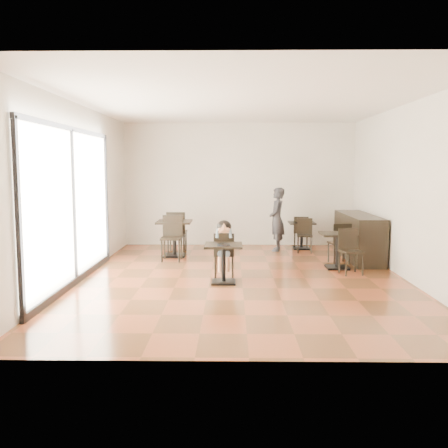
{
  "coord_description": "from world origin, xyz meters",
  "views": [
    {
      "loc": [
        -0.19,
        -9.1,
        2.05
      ],
      "look_at": [
        -0.33,
        0.09,
        1.0
      ],
      "focal_mm": 40.0,
      "sensor_mm": 36.0,
      "label": 1
    }
  ],
  "objects_px": {
    "cafe_table_mid": "(337,251)",
    "cafe_table_back": "(301,235)",
    "child": "(224,249)",
    "adult_patron": "(277,219)",
    "cafe_table_left": "(174,239)",
    "chair_mid_a": "(339,243)",
    "chair_mid_b": "(351,252)",
    "chair_left_b": "(172,238)",
    "chair_left_a": "(177,232)",
    "chair_back_b": "(305,236)",
    "child_table": "(224,264)",
    "child_chair": "(224,254)",
    "chair_back_a": "(301,232)"
  },
  "relations": [
    {
      "from": "child_table",
      "to": "chair_back_a",
      "type": "xyz_separation_m",
      "value": [
        1.9,
        3.91,
        0.06
      ]
    },
    {
      "from": "child_table",
      "to": "cafe_table_left",
      "type": "distance_m",
      "value": 2.91
    },
    {
      "from": "chair_back_b",
      "to": "cafe_table_back",
      "type": "bearing_deg",
      "value": 96.8
    },
    {
      "from": "child",
      "to": "cafe_table_left",
      "type": "relative_size",
      "value": 1.28
    },
    {
      "from": "child",
      "to": "adult_patron",
      "type": "bearing_deg",
      "value": 66.86
    },
    {
      "from": "child_table",
      "to": "child_chair",
      "type": "height_order",
      "value": "child_chair"
    },
    {
      "from": "child_table",
      "to": "child",
      "type": "xyz_separation_m",
      "value": [
        0.0,
        0.55,
        0.18
      ]
    },
    {
      "from": "adult_patron",
      "to": "cafe_table_mid",
      "type": "bearing_deg",
      "value": 32.44
    },
    {
      "from": "chair_mid_a",
      "to": "chair_left_b",
      "type": "relative_size",
      "value": 0.88
    },
    {
      "from": "child",
      "to": "chair_left_b",
      "type": "distance_m",
      "value": 1.95
    },
    {
      "from": "chair_mid_a",
      "to": "chair_left_a",
      "type": "relative_size",
      "value": 0.88
    },
    {
      "from": "child_chair",
      "to": "chair_mid_b",
      "type": "xyz_separation_m",
      "value": [
        2.44,
        0.22,
        0.02
      ]
    },
    {
      "from": "cafe_table_mid",
      "to": "chair_mid_a",
      "type": "height_order",
      "value": "chair_mid_a"
    },
    {
      "from": "child_table",
      "to": "chair_left_a",
      "type": "relative_size",
      "value": 0.7
    },
    {
      "from": "adult_patron",
      "to": "chair_back_b",
      "type": "height_order",
      "value": "adult_patron"
    },
    {
      "from": "cafe_table_left",
      "to": "chair_mid_a",
      "type": "height_order",
      "value": "chair_mid_a"
    },
    {
      "from": "cafe_table_mid",
      "to": "chair_back_b",
      "type": "xyz_separation_m",
      "value": [
        -0.39,
        1.91,
        0.05
      ]
    },
    {
      "from": "cafe_table_mid",
      "to": "cafe_table_back",
      "type": "height_order",
      "value": "cafe_table_mid"
    },
    {
      "from": "child_chair",
      "to": "chair_mid_b",
      "type": "distance_m",
      "value": 2.45
    },
    {
      "from": "chair_left_a",
      "to": "chair_left_b",
      "type": "xyz_separation_m",
      "value": [
        0.0,
        -1.1,
        0.0
      ]
    },
    {
      "from": "chair_left_a",
      "to": "chair_back_b",
      "type": "xyz_separation_m",
      "value": [
        3.08,
        0.03,
        -0.09
      ]
    },
    {
      "from": "child_table",
      "to": "child_chair",
      "type": "distance_m",
      "value": 0.55
    },
    {
      "from": "cafe_table_left",
      "to": "cafe_table_back",
      "type": "distance_m",
      "value": 3.28
    },
    {
      "from": "chair_mid_b",
      "to": "chair_left_a",
      "type": "relative_size",
      "value": 0.88
    },
    {
      "from": "child_table",
      "to": "adult_patron",
      "type": "bearing_deg",
      "value": 70.21
    },
    {
      "from": "chair_left_a",
      "to": "chair_back_a",
      "type": "distance_m",
      "value": 3.16
    },
    {
      "from": "chair_mid_b",
      "to": "chair_back_a",
      "type": "distance_m",
      "value": 3.18
    },
    {
      "from": "child",
      "to": "chair_back_b",
      "type": "bearing_deg",
      "value": 54.65
    },
    {
      "from": "adult_patron",
      "to": "chair_mid_b",
      "type": "relative_size",
      "value": 1.78
    },
    {
      "from": "adult_patron",
      "to": "chair_left_b",
      "type": "relative_size",
      "value": 1.57
    },
    {
      "from": "chair_back_b",
      "to": "adult_patron",
      "type": "bearing_deg",
      "value": 165.76
    },
    {
      "from": "cafe_table_mid",
      "to": "chair_mid_b",
      "type": "relative_size",
      "value": 0.83
    },
    {
      "from": "chair_left_b",
      "to": "chair_back_b",
      "type": "height_order",
      "value": "chair_left_b"
    },
    {
      "from": "chair_back_b",
      "to": "cafe_table_mid",
      "type": "bearing_deg",
      "value": -71.75
    },
    {
      "from": "child_table",
      "to": "chair_mid_b",
      "type": "bearing_deg",
      "value": 17.62
    },
    {
      "from": "cafe_table_mid",
      "to": "cafe_table_left",
      "type": "bearing_deg",
      "value": 158.97
    },
    {
      "from": "chair_left_a",
      "to": "chair_left_b",
      "type": "relative_size",
      "value": 1.0
    },
    {
      "from": "adult_patron",
      "to": "chair_back_b",
      "type": "relative_size",
      "value": 1.9
    },
    {
      "from": "child_chair",
      "to": "child_table",
      "type": "bearing_deg",
      "value": 90.0
    },
    {
      "from": "cafe_table_back",
      "to": "chair_back_b",
      "type": "height_order",
      "value": "chair_back_b"
    },
    {
      "from": "adult_patron",
      "to": "chair_mid_b",
      "type": "height_order",
      "value": "adult_patron"
    },
    {
      "from": "child_table",
      "to": "child_chair",
      "type": "relative_size",
      "value": 0.83
    },
    {
      "from": "child_chair",
      "to": "chair_back_a",
      "type": "relative_size",
      "value": 1.03
    },
    {
      "from": "cafe_table_mid",
      "to": "chair_left_b",
      "type": "bearing_deg",
      "value": 167.28
    },
    {
      "from": "adult_patron",
      "to": "chair_left_b",
      "type": "distance_m",
      "value": 2.81
    },
    {
      "from": "chair_left_b",
      "to": "cafe_table_back",
      "type": "bearing_deg",
      "value": 30.24
    },
    {
      "from": "adult_patron",
      "to": "cafe_table_mid",
      "type": "distance_m",
      "value": 2.43
    },
    {
      "from": "adult_patron",
      "to": "chair_mid_a",
      "type": "xyz_separation_m",
      "value": [
        1.18,
        -1.61,
        -0.34
      ]
    },
    {
      "from": "chair_mid_b",
      "to": "chair_left_a",
      "type": "height_order",
      "value": "chair_left_a"
    },
    {
      "from": "cafe_table_back",
      "to": "chair_left_b",
      "type": "distance_m",
      "value": 3.51
    }
  ]
}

